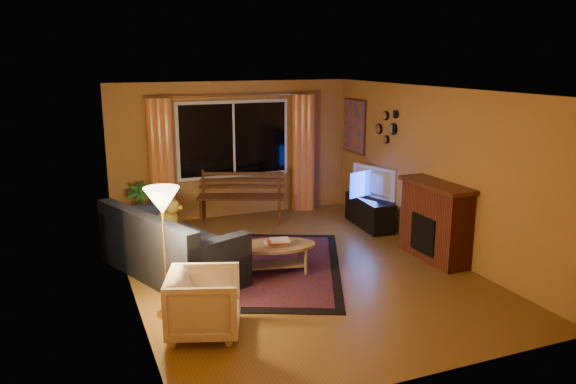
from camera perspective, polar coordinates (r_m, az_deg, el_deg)
name	(u,v)px	position (r m, az deg, el deg)	size (l,w,h in m)	color
floor	(296,269)	(8.04, 0.81, -7.84)	(4.50, 6.00, 0.02)	brown
ceiling	(297,89)	(7.49, 0.88, 10.41)	(4.50, 6.00, 0.02)	white
wall_back	(233,150)	(10.45, -5.61, 4.30)	(4.50, 0.02, 2.50)	#BC803A
wall_left	(126,198)	(7.12, -16.16, -0.57)	(0.02, 6.00, 2.50)	#BC803A
wall_right	(434,170)	(8.78, 14.57, 2.15)	(0.02, 6.00, 2.50)	#BC803A
window	(234,139)	(10.36, -5.53, 5.34)	(2.00, 0.02, 1.30)	black
curtain_rod	(233,95)	(10.24, -5.56, 9.74)	(0.03, 0.03, 3.20)	#BF8C3F
curtain_left	(161,163)	(10.06, -12.78, 2.91)	(0.36, 0.36, 2.24)	#F9873F
curtain_right	(303,153)	(10.81, 1.49, 3.97)	(0.36, 0.36, 2.24)	#F9873F
bench	(241,209)	(10.20, -4.81, -1.77)	(1.55, 0.45, 0.46)	#442211
potted_plant	(140,209)	(9.76, -14.78, -1.66)	(0.48, 0.48, 0.87)	#235B1E
sofa	(171,241)	(7.88, -11.79, -4.94)	(0.98, 2.28, 0.92)	#202538
dog	(167,213)	(8.29, -12.19, -2.13)	(0.36, 0.49, 0.54)	olive
armchair	(204,300)	(6.18, -8.52, -10.82)	(0.75, 0.70, 0.77)	beige
floor_lamp	(165,253)	(6.54, -12.41, -6.06)	(0.25, 0.25, 1.53)	#BF8C3F
rug	(273,267)	(8.06, -1.54, -7.61)	(1.89, 2.98, 0.02)	maroon
coffee_table	(276,258)	(7.83, -1.27, -6.76)	(1.12, 1.12, 0.41)	#9D7957
tv_console	(369,212)	(10.01, 8.26, -2.03)	(0.41, 1.22, 0.51)	black
television	(370,183)	(9.88, 8.37, 0.93)	(0.96, 0.13, 0.55)	black
fireplace	(435,223)	(8.51, 14.74, -3.08)	(0.40, 1.20, 1.10)	maroon
mirror_cluster	(386,125)	(9.73, 9.97, 6.74)	(0.06, 0.60, 0.56)	black
painting	(354,126)	(10.73, 6.73, 6.67)	(0.04, 0.76, 0.96)	orange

